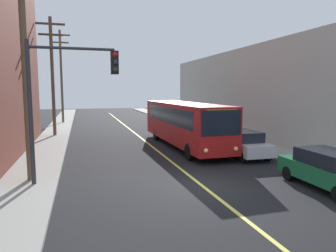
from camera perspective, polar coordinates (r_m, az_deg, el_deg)
ground_plane at (r=13.47m, az=6.49°, el=-11.09°), size 120.00×120.00×0.00m
sidewalk_left at (r=22.33m, az=-21.66°, el=-4.20°), size 2.50×90.00×0.15m
sidewalk_right at (r=25.33m, az=13.07°, el=-2.66°), size 2.50×90.00×0.15m
lane_stripe_center at (r=27.60m, az=-5.46°, el=-1.91°), size 0.16×60.00×0.01m
building_right_warehouse at (r=33.21m, az=19.99°, el=5.86°), size 12.00×27.97×7.75m
city_bus at (r=22.20m, az=2.90°, el=0.75°), size 2.78×12.20×3.20m
parked_car_green at (r=14.45m, az=27.69°, el=-7.13°), size 1.92×4.45×1.62m
parked_car_silver at (r=19.53m, az=13.71°, el=-3.13°), size 1.89×4.43×1.62m
utility_pole_near at (r=14.81m, az=-25.35°, el=15.02°), size 2.40×0.28×11.47m
utility_pole_mid at (r=28.82m, az=-20.76°, el=9.53°), size 2.40×0.28×10.21m
utility_pole_far at (r=40.44m, az=-19.28°, el=9.40°), size 2.40×0.28×11.26m
traffic_signal_left_corner at (r=13.70m, az=-18.07°, el=7.20°), size 3.75×0.48×6.00m
fire_hydrant at (r=22.16m, az=16.46°, el=-2.74°), size 0.44×0.26×0.84m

